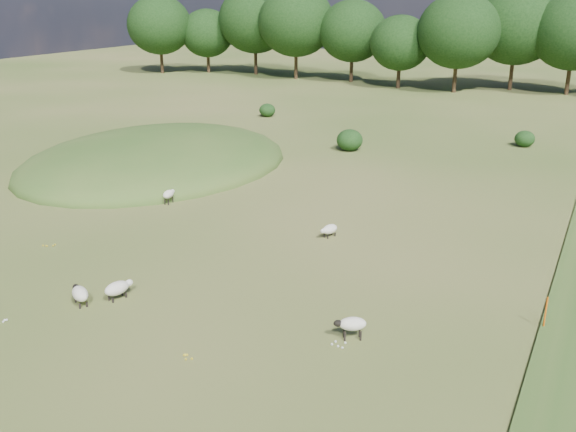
# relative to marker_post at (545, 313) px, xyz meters

# --- Properties ---
(ground) EXTENTS (160.00, 160.00, 0.00)m
(ground) POSITION_rel_marker_post_xyz_m (-13.71, 19.80, -0.60)
(ground) COLOR #375A1C
(ground) RESTS_ON ground
(mound) EXTENTS (16.00, 20.00, 4.00)m
(mound) POSITION_rel_marker_post_xyz_m (-25.71, 11.80, -0.60)
(mound) COLOR #33561E
(mound) RESTS_ON ground
(treeline) EXTENTS (96.28, 14.66, 11.70)m
(treeline) POSITION_rel_marker_post_xyz_m (-14.76, 55.24, 5.97)
(treeline) COLOR black
(treeline) RESTS_ON ground
(shrubs) EXTENTS (24.16, 10.56, 1.54)m
(shrubs) POSITION_rel_marker_post_xyz_m (-15.86, 24.95, 0.09)
(shrubs) COLOR black
(shrubs) RESTS_ON ground
(marker_post) EXTENTS (0.06, 0.06, 1.20)m
(marker_post) POSITION_rel_marker_post_xyz_m (0.00, 0.00, 0.00)
(marker_post) COLOR #D8590C
(marker_post) RESTS_ON ground
(sheep_0) EXTENTS (0.71, 1.09, 0.60)m
(sheep_0) POSITION_rel_marker_post_xyz_m (-9.95, 4.59, -0.22)
(sheep_0) COLOR beige
(sheep_0) RESTS_ON ground
(sheep_1) EXTENTS (0.76, 1.25, 0.69)m
(sheep_1) POSITION_rel_marker_post_xyz_m (-14.35, -4.85, -0.16)
(sheep_1) COLOR beige
(sheep_1) RESTS_ON ground
(sheep_2) EXTENTS (0.57, 1.07, 0.75)m
(sheep_2) POSITION_rel_marker_post_xyz_m (-19.66, 5.23, -0.08)
(sheep_2) COLOR beige
(sheep_2) RESTS_ON ground
(sheep_3) EXTENTS (1.23, 0.95, 0.69)m
(sheep_3) POSITION_rel_marker_post_xyz_m (-15.27, -5.82, -0.16)
(sheep_3) COLOR beige
(sheep_3) RESTS_ON ground
(sheep_4) EXTENTS (1.11, 0.86, 0.79)m
(sheep_4) POSITION_rel_marker_post_xyz_m (-5.54, -3.60, -0.05)
(sheep_4) COLOR beige
(sheep_4) RESTS_ON ground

